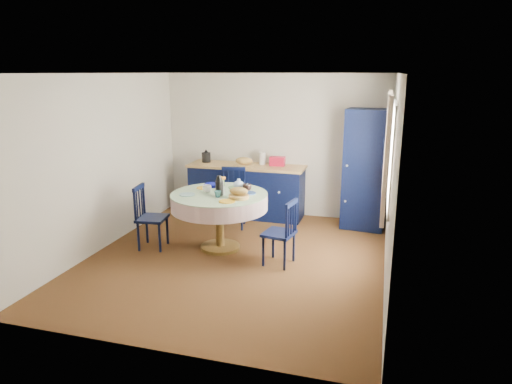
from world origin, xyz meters
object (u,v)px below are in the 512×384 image
Objects in this scene: chair_far at (233,197)px; cobalt_bowl at (212,186)px; chair_left at (149,217)px; dining_table at (220,202)px; mug_a at (207,189)px; pantry_cabinet at (366,170)px; kitchen_counter at (247,190)px; mug_b at (218,194)px; chair_right at (282,232)px; mug_d at (221,183)px; mug_c at (247,187)px.

cobalt_bowl is (-0.08, -0.72, 0.37)m from chair_far.
chair_left is 4.04× the size of cobalt_bowl.
mug_a is (-0.20, 0.03, 0.18)m from dining_table.
chair_far is at bearing -160.17° from pantry_cabinet.
mug_b is (0.15, -1.85, 0.41)m from kitchen_counter.
mug_a is at bearing 138.15° from mug_b.
chair_left is 9.70× the size of mug_b.
mug_a is (0.81, 0.25, 0.42)m from chair_left.
kitchen_counter reaches higher than dining_table.
chair_left is at bearing -167.66° from dining_table.
chair_right is 9.34× the size of mug_b.
dining_table is (-1.95, -1.55, -0.27)m from pantry_cabinet.
kitchen_counter is 1.31m from mug_d.
kitchen_counter is at bearing 88.82° from mug_d.
mug_a is at bearing -156.67° from mug_c.
chair_left is at bearing -178.46° from mug_b.
mug_a is 0.29m from cobalt_bowl.
mug_a is (-1.18, 0.33, 0.43)m from chair_right.
mug_c is (0.49, -0.77, 0.39)m from chair_far.
mug_b is (-0.93, 0.11, 0.43)m from chair_right.
mug_d is (0.07, 0.39, -0.00)m from mug_a.
mug_b is at bearing -86.59° from chair_right.
mug_c is at bearing -78.46° from chair_left.
chair_left is 0.95× the size of chair_far.
mug_c reaches higher than cobalt_bowl.
mug_b is (0.24, -0.22, -0.01)m from mug_a.
mug_b is at bearing -85.21° from kitchen_counter.
dining_table is 1.05m from chair_right.
cobalt_bowl is (-2.19, -1.24, -0.11)m from pantry_cabinet.
pantry_cabinet is 8.46× the size of cobalt_bowl.
mug_b is at bearing -131.78° from pantry_cabinet.
dining_table is (0.11, -1.66, 0.23)m from kitchen_counter.
mug_b is (-1.91, -1.74, -0.10)m from pantry_cabinet.
mug_c is at bearing -135.58° from pantry_cabinet.
mug_c is at bearing 23.33° from mug_a.
chair_left is at bearing -115.59° from kitchen_counter.
mug_a reaches higher than mug_d.
dining_table reaches higher than cobalt_bowl.
mug_a is at bearing -103.29° from chair_far.
mug_c is at bearing -5.32° from cobalt_bowl.
mug_d reaches higher than cobalt_bowl.
kitchen_counter is 1.90m from mug_b.
mug_c reaches higher than chair_right.
chair_right is at bearing -111.91° from pantry_cabinet.
dining_table is 10.93× the size of mug_c.
dining_table reaches higher than chair_far.
kitchen_counter is 2.24m from chair_right.
mug_c reaches higher than mug_b.
chair_left is 1.14m from mug_b.
mug_a is (-0.05, -1.00, 0.39)m from chair_far.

